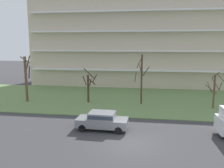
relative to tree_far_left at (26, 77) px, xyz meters
name	(u,v)px	position (x,y,z in m)	size (l,w,h in m)	color
ground	(129,143)	(13.97, -10.95, -3.17)	(160.00, 160.00, 0.00)	#38383A
grass_lawn_strip	(137,100)	(13.97, 3.05, -3.13)	(80.00, 16.00, 0.08)	#66844C
apartment_building	(141,41)	(13.97, 16.79, 4.65)	(38.21, 12.43, 15.64)	beige
tree_far_left	(26,77)	(0.00, 0.00, 0.00)	(1.03, 1.51, 5.94)	brown
tree_left	(89,86)	(8.00, 0.62, -1.01)	(1.99, 2.24, 4.49)	#423023
tree_center	(141,78)	(14.50, 0.84, 0.06)	(1.76, 1.66, 6.10)	#423023
tree_right	(215,89)	(22.77, -0.11, -0.86)	(2.21, 1.78, 4.28)	brown
sedan_gray_center_left	(102,120)	(11.42, -8.45, -2.30)	(4.45, 1.92, 1.57)	slate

